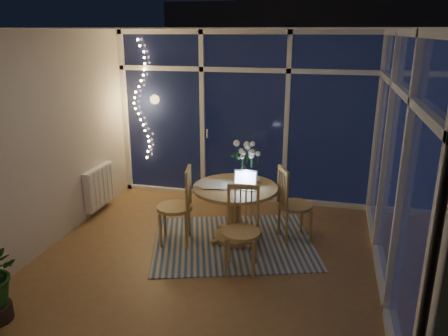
{
  "coord_description": "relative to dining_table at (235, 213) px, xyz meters",
  "views": [
    {
      "loc": [
        1.29,
        -4.5,
        2.58
      ],
      "look_at": [
        0.11,
        0.25,
        1.04
      ],
      "focal_mm": 35.0,
      "sensor_mm": 36.0,
      "label": 1
    }
  ],
  "objects": [
    {
      "name": "window_wall_back",
      "position": [
        -0.19,
        1.46,
        0.94
      ],
      "size": [
        4.0,
        0.1,
        2.6
      ],
      "primitive_type": "cube",
      "color": "white",
      "rests_on": "floor"
    },
    {
      "name": "laptop",
      "position": [
        0.11,
        -0.03,
        0.47
      ],
      "size": [
        0.3,
        0.26,
        0.22
      ],
      "primitive_type": null,
      "rotation": [
        0.0,
        0.0,
        0.02
      ],
      "color": "silver",
      "rests_on": "dining_table"
    },
    {
      "name": "wall_right",
      "position": [
        1.81,
        -0.5,
        0.94
      ],
      "size": [
        0.04,
        4.0,
        2.6
      ],
      "primitive_type": "cube",
      "color": "beige",
      "rests_on": "floor"
    },
    {
      "name": "neighbour_roof",
      "position": [
        0.11,
        8.0,
        1.84
      ],
      "size": [
        7.0,
        3.0,
        2.2
      ],
      "primitive_type": "cube",
      "color": "#2E2F37",
      "rests_on": "ground"
    },
    {
      "name": "bowl",
      "position": [
        0.2,
        0.24,
        0.38
      ],
      "size": [
        0.19,
        0.19,
        0.04
      ],
      "primitive_type": "imported",
      "rotation": [
        0.0,
        0.0,
        0.31
      ],
      "color": "white",
      "rests_on": "dining_table"
    },
    {
      "name": "chair_right",
      "position": [
        0.74,
        0.19,
        0.13
      ],
      "size": [
        0.61,
        0.61,
        0.99
      ],
      "primitive_type": "cube",
      "rotation": [
        0.0,
        0.0,
        2.0
      ],
      "color": "tan",
      "rests_on": "floor"
    },
    {
      "name": "garden_shrubs",
      "position": [
        -0.99,
        2.9,
        0.09
      ],
      "size": [
        0.9,
        0.9,
        0.9
      ],
      "primitive_type": "sphere",
      "color": "black",
      "rests_on": "ground"
    },
    {
      "name": "wall_front",
      "position": [
        -0.19,
        -2.5,
        0.94
      ],
      "size": [
        4.0,
        0.04,
        2.6
      ],
      "primitive_type": "cube",
      "color": "beige",
      "rests_on": "floor"
    },
    {
      "name": "wall_back",
      "position": [
        -0.19,
        1.5,
        0.94
      ],
      "size": [
        4.0,
        0.04,
        2.6
      ],
      "primitive_type": "cube",
      "color": "beige",
      "rests_on": "floor"
    },
    {
      "name": "window_wall_right",
      "position": [
        1.77,
        -0.5,
        0.94
      ],
      "size": [
        0.1,
        4.0,
        2.6
      ],
      "primitive_type": "cube",
      "color": "white",
      "rests_on": "floor"
    },
    {
      "name": "ceiling",
      "position": [
        -0.19,
        -0.5,
        2.24
      ],
      "size": [
        4.0,
        4.0,
        0.0
      ],
      "primitive_type": "plane",
      "color": "white",
      "rests_on": "wall_back"
    },
    {
      "name": "garden_patio",
      "position": [
        0.31,
        4.5,
        -0.42
      ],
      "size": [
        12.0,
        6.0,
        0.1
      ],
      "primitive_type": "cube",
      "color": "black",
      "rests_on": "ground"
    },
    {
      "name": "radiator",
      "position": [
        -2.13,
        0.4,
        0.04
      ],
      "size": [
        0.1,
        0.7,
        0.58
      ],
      "primitive_type": "cube",
      "color": "white",
      "rests_on": "wall_left"
    },
    {
      "name": "floor",
      "position": [
        -0.19,
        -0.5,
        -0.36
      ],
      "size": [
        4.0,
        4.0,
        0.0
      ],
      "primitive_type": "plane",
      "color": "brown",
      "rests_on": "ground"
    },
    {
      "name": "fairy_lights",
      "position": [
        -1.84,
        1.38,
        1.16
      ],
      "size": [
        0.24,
        0.1,
        1.85
      ],
      "primitive_type": null,
      "color": "#F1AB60",
      "rests_on": "window_wall_back"
    },
    {
      "name": "garden_fence",
      "position": [
        -0.19,
        5.0,
        0.54
      ],
      "size": [
        11.0,
        0.08,
        1.8
      ],
      "primitive_type": "cube",
      "color": "#332212",
      "rests_on": "ground"
    },
    {
      "name": "dining_table",
      "position": [
        0.0,
        0.0,
        0.0
      ],
      "size": [
        1.34,
        1.34,
        0.73
      ],
      "primitive_type": "cylinder",
      "rotation": [
        0.0,
        0.0,
        0.31
      ],
      "color": "tan",
      "rests_on": "floor"
    },
    {
      "name": "phone",
      "position": [
        0.06,
        -0.03,
        0.37
      ],
      "size": [
        0.11,
        0.09,
        0.01
      ],
      "primitive_type": "cube",
      "rotation": [
        0.0,
        0.0,
        0.44
      ],
      "color": "black",
      "rests_on": "dining_table"
    },
    {
      "name": "newspapers",
      "position": [
        -0.24,
        0.02,
        0.37
      ],
      "size": [
        0.44,
        0.34,
        0.02
      ],
      "primitive_type": "cube",
      "rotation": [
        0.0,
        0.0,
        0.05
      ],
      "color": "white",
      "rests_on": "dining_table"
    },
    {
      "name": "wall_left",
      "position": [
        -2.19,
        -0.5,
        0.94
      ],
      "size": [
        0.04,
        4.0,
        2.6
      ],
      "primitive_type": "cube",
      "color": "beige",
      "rests_on": "floor"
    },
    {
      "name": "rug",
      "position": [
        0.0,
        -0.1,
        -0.36
      ],
      "size": [
        2.4,
        2.14,
        0.01
      ],
      "primitive_type": "cube",
      "rotation": [
        0.0,
        0.0,
        0.31
      ],
      "color": "beige",
      "rests_on": "floor"
    },
    {
      "name": "chair_left",
      "position": [
        -0.71,
        -0.27,
        0.14
      ],
      "size": [
        0.55,
        0.55,
        1.01
      ],
      "primitive_type": "cube",
      "rotation": [
        0.0,
        0.0,
        -1.36
      ],
      "color": "tan",
      "rests_on": "floor"
    },
    {
      "name": "flower_vase",
      "position": [
        0.07,
        0.24,
        0.47
      ],
      "size": [
        0.25,
        0.25,
        0.21
      ],
      "primitive_type": "imported",
      "rotation": [
        0.0,
        0.0,
        0.31
      ],
      "color": "silver",
      "rests_on": "dining_table"
    },
    {
      "name": "chair_front",
      "position": [
        0.23,
        -0.73,
        0.12
      ],
      "size": [
        0.49,
        0.49,
        0.97
      ],
      "primitive_type": "cube",
      "rotation": [
        0.0,
        0.0,
        0.09
      ],
      "color": "tan",
      "rests_on": "floor"
    }
  ]
}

